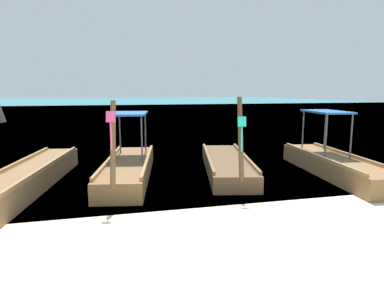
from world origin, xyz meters
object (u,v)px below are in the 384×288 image
longtail_boat_pink_ribbon (129,167)px  longtail_boat_turquoise_ribbon (226,164)px  longtail_boat_yellow_ribbon (28,179)px  longtail_boat_violet_ribbon (335,164)px

longtail_boat_pink_ribbon → longtail_boat_turquoise_ribbon: (3.21, 0.05, -0.08)m
longtail_boat_pink_ribbon → longtail_boat_yellow_ribbon: bearing=-167.3°
longtail_boat_pink_ribbon → longtail_boat_turquoise_ribbon: longtail_boat_turquoise_ribbon is taller
longtail_boat_yellow_ribbon → longtail_boat_turquoise_ribbon: (5.95, 0.67, -0.05)m
longtail_boat_violet_ribbon → longtail_boat_yellow_ribbon: bearing=176.3°
longtail_boat_pink_ribbon → longtail_boat_violet_ribbon: 6.52m
longtail_boat_turquoise_ribbon → longtail_boat_violet_ribbon: (3.20, -1.25, 0.10)m
longtail_boat_yellow_ribbon → longtail_boat_violet_ribbon: longtail_boat_violet_ribbon is taller
longtail_boat_yellow_ribbon → longtail_boat_pink_ribbon: size_ratio=1.26×
longtail_boat_pink_ribbon → longtail_boat_violet_ribbon: size_ratio=0.95×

